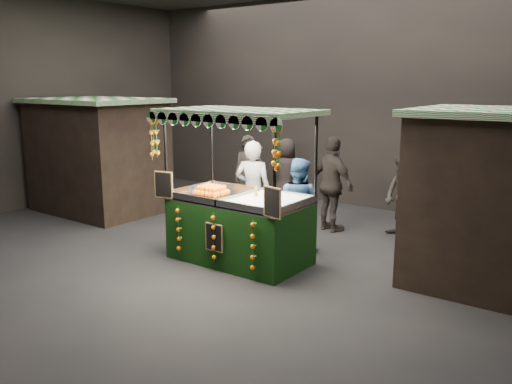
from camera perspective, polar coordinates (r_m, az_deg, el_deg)
The scene contains 12 objects.
ground at distance 9.29m, azimuth -4.34°, elevation -6.96°, with size 12.00×12.00×0.00m, color black.
market_hall at distance 8.81m, azimuth -4.70°, elevation 14.36°, with size 12.10×10.10×5.05m.
neighbour_stall_left at distance 12.83m, azimuth -16.55°, elevation 3.83°, with size 3.00×2.20×2.60m.
juice_stall at distance 8.84m, azimuth -1.86°, elevation -2.59°, with size 2.63×1.54×2.54m.
vendor_grey at distance 9.95m, azimuth -0.32°, elevation 0.06°, with size 0.81×0.65×1.91m.
vendor_blue at distance 9.45m, azimuth 4.49°, elevation -1.37°, with size 0.87×0.71×1.67m.
shopper_0 at distance 11.82m, azimuth -0.81°, elevation 1.71°, with size 0.79×0.68×1.82m.
shopper_1 at distance 10.54m, azimuth 15.43°, elevation -0.61°, with size 0.96×0.89×1.59m.
shopper_2 at distance 10.74m, azimuth 8.15°, elevation 0.81°, with size 1.21×0.81×1.91m.
shopper_3 at distance 11.31m, azimuth 21.72°, elevation -0.07°, with size 1.04×1.22×1.64m.
shopper_4 at distance 12.58m, azimuth 3.18°, elevation 1.97°, with size 0.82×0.54×1.67m.
shopper_5 at distance 9.86m, azimuth 23.85°, elevation -1.97°, with size 1.35×1.44×1.62m.
Camera 1 is at (5.77, -6.64, 2.99)m, focal length 37.35 mm.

